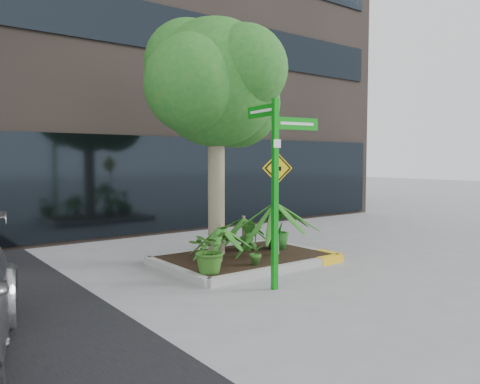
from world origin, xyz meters
TOP-DOWN VIEW (x-y plane):
  - ground at (0.00, 0.00)m, footprint 80.00×80.00m
  - planter at (0.23, 0.27)m, footprint 3.35×2.36m
  - tree at (-0.15, 0.80)m, footprint 3.27×2.90m
  - palm_front at (0.68, -0.07)m, footprint 1.29×1.29m
  - palm_left at (-0.50, 0.13)m, footprint 0.80×0.80m
  - palm_back at (0.68, 0.95)m, footprint 0.79×0.79m
  - shrub_a at (-1.15, -0.46)m, footprint 1.00×1.00m
  - shrub_b at (1.20, 0.43)m, footprint 0.62×0.62m
  - shrub_c at (-0.15, -0.47)m, footprint 0.53×0.53m
  - shrub_d at (0.55, 0.64)m, footprint 0.45×0.45m
  - street_sign_post at (-0.53, -1.45)m, footprint 0.89×0.95m
  - cattle_sign at (0.83, 0.04)m, footprint 0.59×0.30m

SIDE VIEW (x-z plane):
  - ground at x=0.00m, z-range 0.00..0.00m
  - planter at x=0.23m, z-range 0.03..0.18m
  - shrub_d at x=0.55m, z-range 0.15..0.81m
  - shrub_c at x=-0.15m, z-range 0.15..0.86m
  - shrub_a at x=-1.15m, z-range 0.15..0.97m
  - shrub_b at x=1.20m, z-range 0.15..1.03m
  - palm_back at x=0.68m, z-range 0.36..1.24m
  - palm_left at x=-0.50m, z-range 0.37..1.26m
  - palm_front at x=0.68m, z-range 0.51..1.94m
  - cattle_sign at x=0.83m, z-range 0.52..2.57m
  - street_sign_post at x=-0.53m, z-range 0.36..3.37m
  - tree at x=-0.15m, z-range 1.13..6.03m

